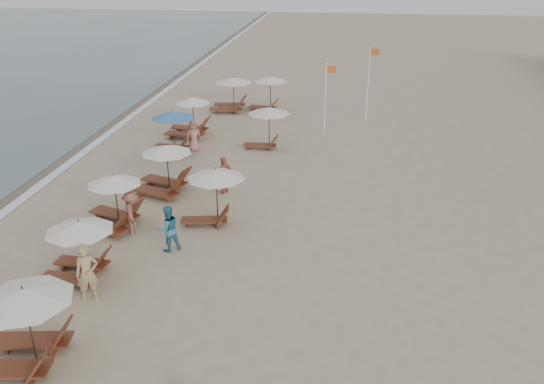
# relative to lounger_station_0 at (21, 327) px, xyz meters

# --- Properties ---
(ground) EXTENTS (160.00, 160.00, 0.00)m
(ground) POSITION_rel_lounger_station_0_xyz_m (5.38, 4.57, -1.16)
(ground) COLOR tan
(ground) RESTS_ON ground
(wet_sand_band) EXTENTS (3.20, 140.00, 0.01)m
(wet_sand_band) POSITION_rel_lounger_station_0_xyz_m (-7.12, 14.57, -1.16)
(wet_sand_band) COLOR #6B5E4C
(wet_sand_band) RESTS_ON ground
(foam_line) EXTENTS (0.50, 140.00, 0.02)m
(foam_line) POSITION_rel_lounger_station_0_xyz_m (-5.82, 14.57, -1.15)
(foam_line) COLOR white
(foam_line) RESTS_ON ground
(lounger_station_0) EXTENTS (2.81, 2.46, 2.33)m
(lounger_station_0) POSITION_rel_lounger_station_0_xyz_m (0.00, 0.00, 0.00)
(lounger_station_0) COLOR brown
(lounger_station_0) RESTS_ON ground
(lounger_station_1) EXTENTS (2.46, 2.19, 2.08)m
(lounger_station_1) POSITION_rel_lounger_station_0_xyz_m (-0.52, 4.20, -0.08)
(lounger_station_1) COLOR brown
(lounger_station_1) RESTS_ON ground
(lounger_station_2) EXTENTS (2.62, 2.57, 2.16)m
(lounger_station_2) POSITION_rel_lounger_station_0_xyz_m (-0.93, 7.85, -0.19)
(lounger_station_2) COLOR brown
(lounger_station_2) RESTS_ON ground
(lounger_station_3) EXTENTS (2.75, 2.68, 2.21)m
(lounger_station_3) POSITION_rel_lounger_station_0_xyz_m (-0.01, 11.36, -0.15)
(lounger_station_3) COLOR brown
(lounger_station_3) RESTS_ON ground
(lounger_station_4) EXTENTS (2.45, 2.23, 2.29)m
(lounger_station_4) POSITION_rel_lounger_station_0_xyz_m (-1.15, 16.30, 0.06)
(lounger_station_4) COLOR brown
(lounger_station_4) RESTS_ON ground
(lounger_station_5) EXTENTS (2.65, 2.27, 2.29)m
(lounger_station_5) POSITION_rel_lounger_station_0_xyz_m (-1.08, 19.39, -0.18)
(lounger_station_5) COLOR brown
(lounger_station_5) RESTS_ON ground
(lounger_station_6) EXTENTS (2.80, 2.43, 2.23)m
(lounger_station_6) POSITION_rel_lounger_station_0_xyz_m (0.15, 24.97, -0.05)
(lounger_station_6) COLOR brown
(lounger_station_6) RESTS_ON ground
(inland_station_0) EXTENTS (2.59, 2.24, 2.22)m
(inland_station_0) POSITION_rel_lounger_station_0_xyz_m (2.88, 8.68, 0.29)
(inland_station_0) COLOR brown
(inland_station_0) RESTS_ON ground
(inland_station_1) EXTENTS (2.50, 2.24, 2.22)m
(inland_station_1) POSITION_rel_lounger_station_0_xyz_m (3.60, 17.94, 0.33)
(inland_station_1) COLOR brown
(inland_station_1) RESTS_ON ground
(inland_station_2) EXTENTS (2.59, 2.24, 2.22)m
(inland_station_2) POSITION_rel_lounger_station_0_xyz_m (2.56, 25.54, 0.29)
(inland_station_2) COLOR brown
(inland_station_2) RESTS_ON ground
(beachgoer_near) EXTENTS (0.82, 0.73, 1.89)m
(beachgoer_near) POSITION_rel_lounger_station_0_xyz_m (0.38, 3.00, -0.22)
(beachgoer_near) COLOR tan
(beachgoer_near) RESTS_ON ground
(beachgoer_mid_a) EXTENTS (1.06, 1.03, 1.72)m
(beachgoer_mid_a) POSITION_rel_lounger_station_0_xyz_m (1.84, 6.39, -0.30)
(beachgoer_mid_a) COLOR teal
(beachgoer_mid_a) RESTS_ON ground
(beachgoer_mid_b) EXTENTS (1.10, 1.27, 1.70)m
(beachgoer_mid_b) POSITION_rel_lounger_station_0_xyz_m (0.09, 7.43, -0.31)
(beachgoer_mid_b) COLOR brown
(beachgoer_mid_b) RESTS_ON ground
(beachgoer_far_a) EXTENTS (0.80, 1.07, 1.69)m
(beachgoer_far_a) POSITION_rel_lounger_station_0_xyz_m (2.70, 11.72, -0.32)
(beachgoer_far_a) COLOR #BE584C
(beachgoer_far_a) RESTS_ON ground
(beachgoer_far_b) EXTENTS (0.99, 0.93, 1.69)m
(beachgoer_far_b) POSITION_rel_lounger_station_0_xyz_m (-0.08, 16.86, -0.31)
(beachgoer_far_b) COLOR #A36758
(beachgoer_far_b) RESTS_ON ground
(flag_pole_near) EXTENTS (0.59, 0.08, 4.13)m
(flag_pole_near) POSITION_rel_lounger_station_0_xyz_m (6.59, 20.87, 1.14)
(flag_pole_near) COLOR silver
(flag_pole_near) RESTS_ON ground
(flag_pole_far) EXTENTS (0.60, 0.08, 4.58)m
(flag_pole_far) POSITION_rel_lounger_station_0_xyz_m (9.00, 24.18, 1.38)
(flag_pole_far) COLOR silver
(flag_pole_far) RESTS_ON ground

